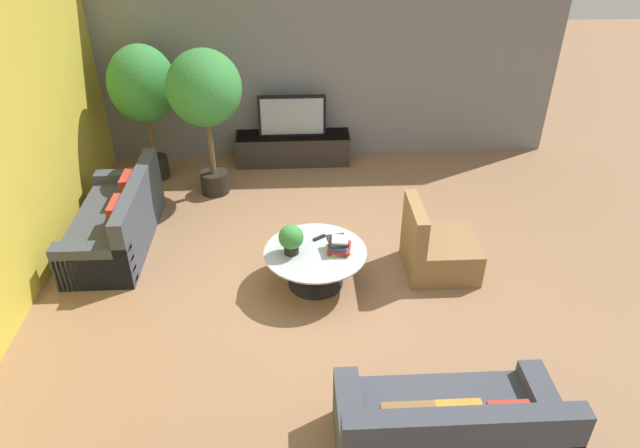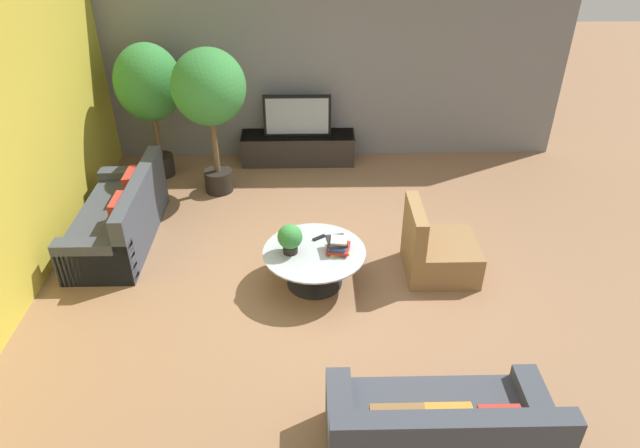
% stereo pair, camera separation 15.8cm
% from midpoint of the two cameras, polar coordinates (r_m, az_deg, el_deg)
% --- Properties ---
extents(ground_plane, '(24.00, 24.00, 0.00)m').
position_cam_midpoint_polar(ground_plane, '(6.59, 0.02, -5.11)').
color(ground_plane, '#8C6647').
extents(back_wall_stone, '(7.40, 0.12, 3.00)m').
position_cam_midpoint_polar(back_wall_stone, '(8.84, -1.10, 15.98)').
color(back_wall_stone, slate).
rests_on(back_wall_stone, ground).
extents(side_wall_left, '(0.12, 7.40, 3.00)m').
position_cam_midpoint_polar(side_wall_left, '(6.68, -29.44, 5.97)').
color(side_wall_left, gold).
rests_on(side_wall_left, ground).
extents(media_console, '(1.77, 0.50, 0.46)m').
position_cam_midpoint_polar(media_console, '(8.98, -3.23, 7.61)').
color(media_console, '#2D2823').
rests_on(media_console, ground).
extents(television, '(1.02, 0.13, 0.63)m').
position_cam_midpoint_polar(television, '(8.77, -3.34, 10.73)').
color(television, black).
rests_on(television, media_console).
extents(coffee_table, '(1.13, 1.13, 0.44)m').
position_cam_midpoint_polar(coffee_table, '(6.29, -1.19, -3.68)').
color(coffee_table, black).
rests_on(coffee_table, ground).
extents(couch_by_wall, '(0.84, 1.91, 0.84)m').
position_cam_midpoint_polar(couch_by_wall, '(7.43, -20.16, 0.12)').
color(couch_by_wall, '#3D424C').
rests_on(couch_by_wall, ground).
extents(couch_near_entry, '(1.73, 0.84, 0.84)m').
position_cam_midpoint_polar(couch_near_entry, '(4.80, 11.70, -19.62)').
color(couch_near_entry, '#3D424C').
rests_on(couch_near_entry, ground).
extents(armchair_wicker, '(0.80, 0.76, 0.86)m').
position_cam_midpoint_polar(armchair_wicker, '(6.64, 10.89, -2.55)').
color(armchair_wicker, olive).
rests_on(armchair_wicker, ground).
extents(potted_palm_tall, '(0.93, 0.93, 1.97)m').
position_cam_midpoint_polar(potted_palm_tall, '(8.46, -17.83, 12.81)').
color(potted_palm_tall, black).
rests_on(potted_palm_tall, ground).
extents(potted_palm_corner, '(0.98, 0.98, 2.04)m').
position_cam_midpoint_polar(potted_palm_corner, '(7.77, -12.03, 12.67)').
color(potted_palm_corner, black).
rests_on(potted_palm_corner, ground).
extents(potted_plant_tabletop, '(0.27, 0.27, 0.34)m').
position_cam_midpoint_polar(potted_plant_tabletop, '(6.10, -3.65, -1.46)').
color(potted_plant_tabletop, black).
rests_on(potted_plant_tabletop, coffee_table).
extents(book_stack, '(0.28, 0.29, 0.16)m').
position_cam_midpoint_polar(book_stack, '(6.18, 1.15, -2.11)').
color(book_stack, gold).
rests_on(book_stack, coffee_table).
extents(remote_black, '(0.15, 0.12, 0.02)m').
position_cam_midpoint_polar(remote_black, '(6.41, -0.76, -1.38)').
color(remote_black, black).
rests_on(remote_black, coffee_table).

